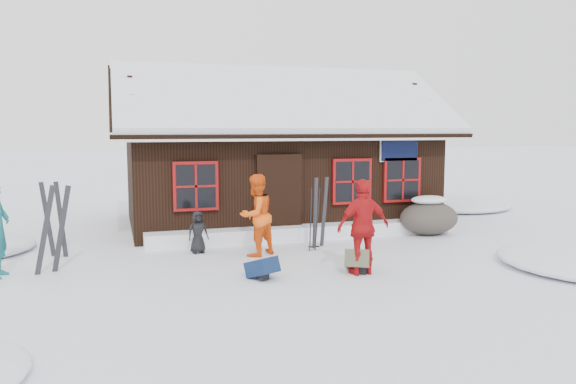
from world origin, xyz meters
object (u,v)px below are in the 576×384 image
at_px(skier_orange_left, 256,215).
at_px(ski_pair_left, 53,230).
at_px(boulder, 429,217).
at_px(backpack_blue, 262,271).
at_px(skier_orange_right, 363,227).
at_px(backpack_olive, 358,264).
at_px(ski_poles, 314,220).
at_px(skier_crouched, 198,232).

relative_size(skier_orange_left, ski_pair_left, 1.02).
xyz_separation_m(boulder, backpack_blue, (-5.07, -2.81, -0.31)).
height_order(skier_orange_right, backpack_olive, skier_orange_right).
relative_size(skier_orange_left, backpack_blue, 3.30).
bearing_deg(backpack_olive, ski_pair_left, -168.74).
height_order(skier_orange_left, ski_pair_left, skier_orange_left).
bearing_deg(ski_poles, ski_pair_left, -175.85).
xyz_separation_m(ski_poles, backpack_olive, (0.14, -2.03, -0.51)).
bearing_deg(skier_orange_left, skier_orange_right, 95.09).
bearing_deg(skier_orange_left, boulder, 160.66).
bearing_deg(skier_orange_right, skier_orange_left, -57.79).
distance_m(skier_orange_left, skier_crouched, 1.35).
bearing_deg(skier_orange_left, backpack_blue, 48.15).
relative_size(skier_crouched, backpack_blue, 1.75).
relative_size(boulder, backpack_olive, 2.58).
bearing_deg(boulder, skier_crouched, -176.20).
relative_size(ski_pair_left, backpack_blue, 3.23).
height_order(ski_pair_left, backpack_olive, ski_pair_left).
relative_size(skier_orange_right, ski_pair_left, 1.04).
height_order(skier_crouched, backpack_olive, skier_crouched).
bearing_deg(skier_orange_right, ski_pair_left, -22.26).
xyz_separation_m(skier_orange_right, boulder, (3.22, 3.04, -0.43)).
distance_m(ski_poles, backpack_olive, 2.10).
height_order(ski_poles, backpack_blue, ski_poles).
xyz_separation_m(ski_pair_left, ski_poles, (5.26, 0.38, -0.13)).
height_order(skier_orange_right, boulder, skier_orange_right).
bearing_deg(backpack_olive, backpack_blue, -154.16).
height_order(skier_orange_right, ski_poles, skier_orange_right).
relative_size(ski_poles, backpack_blue, 2.72).
relative_size(skier_orange_left, boulder, 1.13).
bearing_deg(ski_pair_left, skier_orange_left, 4.64).
relative_size(skier_crouched, backpack_olive, 1.55).
xyz_separation_m(skier_orange_left, boulder, (4.72, 0.98, -0.41)).
bearing_deg(backpack_blue, skier_orange_left, 51.76).
distance_m(skier_crouched, boulder, 5.88).
bearing_deg(ski_poles, skier_orange_left, -174.87).
xyz_separation_m(skier_crouched, backpack_blue, (0.79, -2.42, -0.32)).
bearing_deg(ski_poles, skier_crouched, 169.22).
bearing_deg(skier_crouched, ski_pair_left, -173.52).
bearing_deg(ski_pair_left, backpack_olive, -16.13).
bearing_deg(ski_poles, boulder, 14.25).
height_order(skier_crouched, backpack_blue, skier_crouched).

